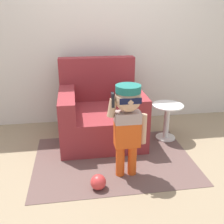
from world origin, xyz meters
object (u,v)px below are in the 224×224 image
at_px(person_child, 127,118).
at_px(side_table, 167,118).
at_px(toy_ball, 98,182).
at_px(armchair, 100,113).

bearing_deg(person_child, side_table, 46.98).
bearing_deg(side_table, person_child, -133.02).
height_order(person_child, toy_ball, person_child).
height_order(armchair, person_child, armchair).
distance_m(side_table, toy_ball, 1.35).
relative_size(armchair, toy_ball, 6.87).
bearing_deg(toy_ball, side_table, 42.96).
bearing_deg(armchair, side_table, -12.13).
height_order(side_table, toy_ball, side_table).
xyz_separation_m(armchair, toy_ball, (-0.14, -1.09, -0.26)).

